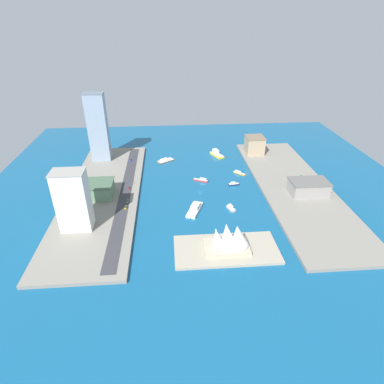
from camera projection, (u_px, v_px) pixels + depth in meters
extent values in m
plane|color=#145684|center=(200.00, 192.00, 316.77)|extent=(440.00, 440.00, 0.00)
cube|color=gray|center=(294.00, 187.00, 322.64)|extent=(70.00, 240.00, 2.78)
cube|color=gray|center=(103.00, 194.00, 309.53)|extent=(70.00, 240.00, 2.78)
cube|color=#A89E89|center=(226.00, 250.00, 237.19)|extent=(78.10, 37.56, 2.00)
cube|color=#38383D|center=(126.00, 192.00, 310.32)|extent=(10.94, 228.00, 0.15)
cube|color=red|center=(201.00, 180.00, 336.60)|extent=(15.78, 9.46, 1.66)
cone|color=red|center=(193.00, 179.00, 339.14)|extent=(1.99, 1.99, 1.50)
cube|color=white|center=(203.00, 179.00, 334.80)|extent=(7.32, 4.90, 2.27)
cube|color=beige|center=(201.00, 180.00, 336.17)|extent=(15.15, 9.08, 0.10)
cube|color=#1E284C|center=(234.00, 184.00, 328.74)|extent=(11.41, 4.94, 1.59)
cone|color=#1E284C|center=(239.00, 184.00, 329.85)|extent=(1.61, 1.61, 1.43)
cube|color=white|center=(233.00, 183.00, 327.73)|extent=(4.90, 3.23, 1.87)
cube|color=beige|center=(234.00, 184.00, 328.33)|extent=(10.95, 4.74, 0.10)
cube|color=brown|center=(166.00, 161.00, 382.39)|extent=(21.93, 18.70, 1.20)
cone|color=brown|center=(173.00, 159.00, 388.03)|extent=(1.49, 1.49, 1.08)
cube|color=white|center=(165.00, 160.00, 381.04)|extent=(11.47, 11.00, 1.82)
cube|color=beige|center=(166.00, 160.00, 382.08)|extent=(21.05, 17.95, 0.10)
cube|color=orange|center=(239.00, 173.00, 351.94)|extent=(12.65, 12.47, 1.36)
cone|color=orange|center=(245.00, 175.00, 347.72)|extent=(1.73, 1.73, 1.22)
cube|color=white|center=(238.00, 172.00, 352.35)|extent=(6.35, 6.28, 1.76)
cube|color=beige|center=(239.00, 173.00, 351.58)|extent=(12.14, 11.97, 0.10)
cube|color=silver|center=(195.00, 210.00, 284.84)|extent=(17.61, 27.07, 2.70)
cone|color=silver|center=(190.00, 218.00, 273.55)|extent=(3.16, 3.16, 2.43)
cube|color=white|center=(195.00, 206.00, 284.75)|extent=(10.01, 12.01, 3.10)
cube|color=beige|center=(195.00, 208.00, 284.16)|extent=(16.91, 25.99, 0.10)
cube|color=#999EA3|center=(231.00, 209.00, 287.00)|extent=(7.74, 11.53, 1.99)
cone|color=#999EA3|center=(234.00, 212.00, 282.33)|extent=(2.28, 2.28, 1.79)
cube|color=white|center=(231.00, 206.00, 286.80)|extent=(4.35, 5.90, 2.30)
cube|color=beige|center=(231.00, 208.00, 286.49)|extent=(7.43, 11.07, 0.10)
cube|color=yellow|center=(217.00, 155.00, 396.50)|extent=(16.16, 23.26, 2.50)
cone|color=yellow|center=(222.00, 158.00, 387.58)|extent=(2.98, 2.98, 2.25)
cube|color=white|center=(216.00, 151.00, 397.27)|extent=(7.95, 9.46, 5.04)
cube|color=beige|center=(217.00, 154.00, 395.86)|extent=(15.51, 22.33, 0.10)
cube|color=gray|center=(308.00, 188.00, 304.53)|extent=(35.03, 22.48, 13.04)
cube|color=slate|center=(310.00, 181.00, 301.14)|extent=(36.43, 23.38, 0.80)
cube|color=#8C9EB2|center=(98.00, 128.00, 362.25)|extent=(21.59, 14.26, 77.46)
cube|color=slate|center=(93.00, 93.00, 343.05)|extent=(22.46, 14.83, 0.80)
cube|color=silver|center=(73.00, 201.00, 246.90)|extent=(24.46, 16.29, 49.89)
cube|color=#9D9992|center=(67.00, 172.00, 234.46)|extent=(25.44, 16.94, 0.80)
cube|color=slate|center=(90.00, 190.00, 300.77)|extent=(43.55, 26.45, 12.94)
cube|color=#47624A|center=(88.00, 184.00, 297.40)|extent=(45.29, 27.50, 0.80)
cube|color=tan|center=(254.00, 145.00, 393.32)|extent=(21.26, 22.46, 20.45)
cube|color=#7C6B55|center=(255.00, 137.00, 388.10)|extent=(22.11, 23.36, 0.80)
cylinder|color=black|center=(128.00, 188.00, 317.27)|extent=(0.26, 0.65, 0.64)
cylinder|color=black|center=(130.00, 188.00, 317.36)|extent=(0.26, 0.65, 0.64)
cylinder|color=black|center=(128.00, 189.00, 314.67)|extent=(0.26, 0.65, 0.64)
cylinder|color=black|center=(130.00, 189.00, 314.76)|extent=(0.26, 0.65, 0.64)
cube|color=red|center=(129.00, 188.00, 315.86)|extent=(2.03, 4.31, 0.82)
cube|color=#262D38|center=(129.00, 188.00, 315.35)|extent=(1.76, 2.43, 0.50)
cylinder|color=black|center=(127.00, 200.00, 295.53)|extent=(0.26, 0.64, 0.64)
cylinder|color=black|center=(129.00, 200.00, 295.61)|extent=(0.26, 0.64, 0.64)
cylinder|color=black|center=(127.00, 202.00, 292.43)|extent=(0.26, 0.64, 0.64)
cylinder|color=black|center=(128.00, 202.00, 292.51)|extent=(0.26, 0.64, 0.64)
cube|color=#B7B7BC|center=(128.00, 201.00, 293.86)|extent=(1.83, 5.12, 0.84)
cube|color=#262D38|center=(128.00, 201.00, 293.31)|extent=(1.58, 2.88, 0.52)
cylinder|color=black|center=(131.00, 161.00, 375.44)|extent=(0.28, 0.65, 0.64)
cylinder|color=black|center=(130.00, 161.00, 375.25)|extent=(0.28, 0.65, 0.64)
cylinder|color=black|center=(131.00, 160.00, 378.51)|extent=(0.28, 0.65, 0.64)
cylinder|color=black|center=(130.00, 160.00, 378.32)|extent=(0.28, 0.65, 0.64)
cube|color=blue|center=(130.00, 160.00, 376.72)|extent=(2.17, 5.16, 0.86)
cube|color=#262D38|center=(130.00, 159.00, 376.58)|extent=(1.83, 2.92, 0.59)
cylinder|color=black|center=(125.00, 207.00, 285.84)|extent=(0.27, 0.65, 0.64)
cylinder|color=black|center=(127.00, 207.00, 285.91)|extent=(0.27, 0.65, 0.64)
cylinder|color=black|center=(124.00, 209.00, 282.85)|extent=(0.27, 0.65, 0.64)
cylinder|color=black|center=(126.00, 209.00, 282.92)|extent=(0.27, 0.65, 0.64)
cube|color=yellow|center=(126.00, 207.00, 284.24)|extent=(2.12, 4.96, 0.76)
cube|color=#262D38|center=(125.00, 207.00, 283.72)|extent=(1.81, 2.80, 0.52)
cylinder|color=black|center=(134.00, 182.00, 323.80)|extent=(0.18, 0.18, 5.50)
cube|color=black|center=(134.00, 179.00, 322.20)|extent=(0.36, 0.36, 1.00)
sphere|color=red|center=(134.00, 179.00, 322.03)|extent=(0.24, 0.24, 0.24)
sphere|color=yellow|center=(134.00, 179.00, 322.20)|extent=(0.24, 0.24, 0.24)
sphere|color=green|center=(134.00, 179.00, 322.38)|extent=(0.24, 0.24, 0.24)
cube|color=#BCAD93|center=(226.00, 247.00, 235.96)|extent=(33.92, 20.62, 3.00)
cone|color=white|center=(238.00, 235.00, 231.52)|extent=(16.44, 13.82, 19.39)
cone|color=white|center=(227.00, 235.00, 230.40)|extent=(15.21, 12.84, 21.12)
cone|color=white|center=(217.00, 237.00, 230.75)|extent=(11.06, 8.57, 17.35)
cylinder|color=brown|center=(301.00, 181.00, 327.68)|extent=(0.50, 0.50, 4.01)
sphere|color=#2D7233|center=(301.00, 177.00, 325.79)|extent=(4.63, 4.63, 4.63)
cylinder|color=brown|center=(295.00, 185.00, 318.70)|extent=(0.50, 0.50, 3.63)
sphere|color=#2D7233|center=(296.00, 182.00, 316.87)|extent=(4.78, 4.78, 4.78)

